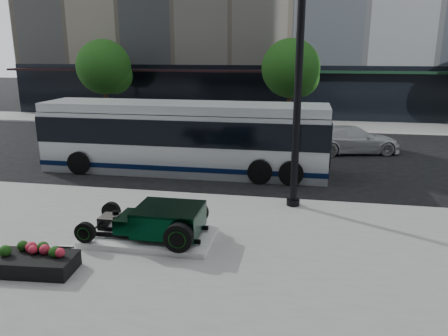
% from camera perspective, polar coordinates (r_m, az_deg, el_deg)
% --- Properties ---
extents(ground, '(120.00, 120.00, 0.00)m').
position_cam_1_polar(ground, '(17.24, 3.31, -1.91)').
color(ground, black).
rests_on(ground, ground).
extents(sidewalk_far, '(70.00, 4.00, 0.12)m').
position_cam_1_polar(sidewalk_far, '(30.83, 6.61, 5.72)').
color(sidewalk_far, gray).
rests_on(sidewalk_far, ground).
extents(street_trees, '(29.80, 3.80, 5.70)m').
position_cam_1_polar(street_trees, '(29.47, 8.98, 12.46)').
color(street_trees, black).
rests_on(street_trees, sidewalk_far).
extents(display_plinth, '(3.40, 1.80, 0.15)m').
position_cam_1_polar(display_plinth, '(12.04, -9.61, -8.85)').
color(display_plinth, silver).
rests_on(display_plinth, sidewalk_near).
extents(hot_rod, '(3.22, 2.00, 0.81)m').
position_cam_1_polar(hot_rod, '(11.74, -8.18, -6.77)').
color(hot_rod, black).
rests_on(hot_rod, display_plinth).
extents(info_plaque, '(0.43, 0.33, 0.31)m').
position_cam_1_polar(info_plaque, '(11.66, -20.15, -10.16)').
color(info_plaque, silver).
rests_on(info_plaque, sidewalk_near).
extents(lamppost, '(0.43, 0.43, 7.79)m').
position_cam_1_polar(lamppost, '(13.79, 9.61, 9.41)').
color(lamppost, black).
rests_on(lamppost, sidewalk_near).
extents(flower_planter, '(1.94, 1.08, 0.61)m').
position_cam_1_polar(flower_planter, '(11.13, -23.61, -11.23)').
color(flower_planter, black).
rests_on(flower_planter, sidewalk_near).
extents(transit_bus, '(12.12, 2.88, 2.92)m').
position_cam_1_polar(transit_bus, '(18.64, -5.24, 4.06)').
color(transit_bus, silver).
rests_on(transit_bus, ground).
extents(white_sedan, '(5.02, 2.99, 1.36)m').
position_cam_1_polar(white_sedan, '(23.04, 16.42, 3.59)').
color(white_sedan, silver).
rests_on(white_sedan, ground).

